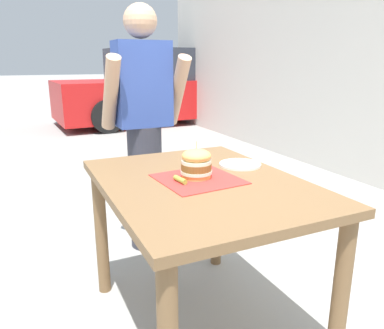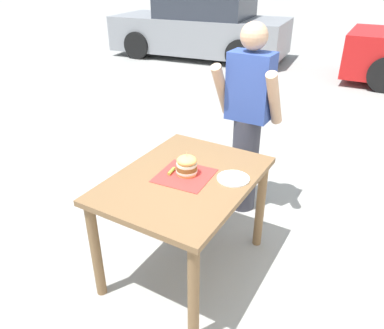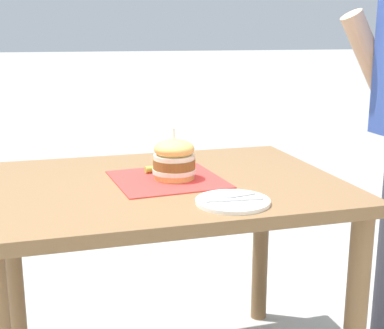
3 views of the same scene
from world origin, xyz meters
TOP-DOWN VIEW (x-y plane):
  - ground_plane at (0.00, 0.00)m, footprint 80.00×80.00m
  - patio_table at (0.00, 0.00)m, footprint 0.88×1.18m
  - serving_paper at (-0.01, 0.01)m, footprint 0.38×0.38m
  - sandwich at (-0.01, 0.04)m, footprint 0.15×0.15m
  - pickle_spear at (-0.11, 0.00)m, footprint 0.04×0.09m
  - side_plate_with_forks at (0.30, 0.14)m, footprint 0.22×0.22m
  - diner_across_table at (0.04, 0.98)m, footprint 0.55×0.35m
  - parked_car_mid_block at (7.18, 7.29)m, footprint 4.37×2.21m
  - parked_car_far_end at (2.10, 6.52)m, footprint 4.27×1.98m

SIDE VIEW (x-z plane):
  - ground_plane at x=0.00m, z-range 0.00..0.00m
  - patio_table at x=0.00m, z-range 0.27..1.07m
  - parked_car_mid_block at x=7.18m, z-range -0.08..1.52m
  - parked_car_far_end at x=2.10m, z-range -0.08..1.52m
  - serving_paper at x=-0.01m, z-range 0.80..0.80m
  - side_plate_with_forks at x=0.30m, z-range 0.79..0.81m
  - pickle_spear at x=-0.11m, z-range 0.80..0.83m
  - sandwich at x=-0.01m, z-range 0.78..0.96m
  - diner_across_table at x=0.04m, z-range 0.04..1.73m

